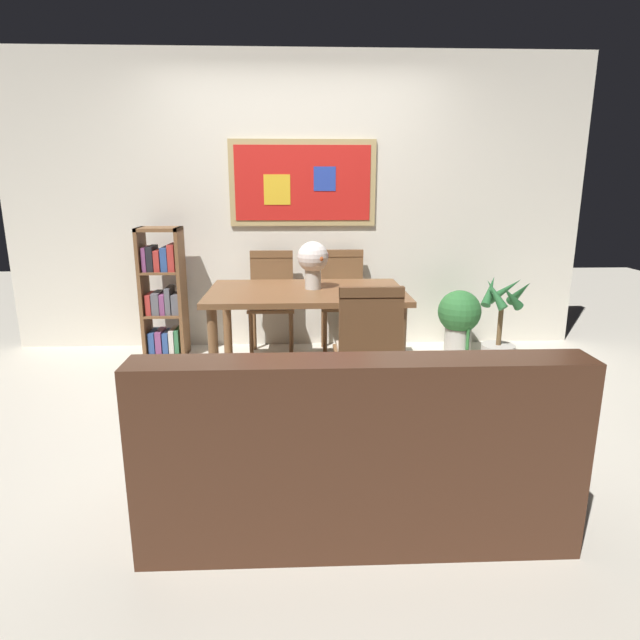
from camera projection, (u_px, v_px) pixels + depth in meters
name	position (u px, v px, depth m)	size (l,w,h in m)	color
ground_plane	(300.00, 406.00, 3.70)	(12.00, 12.00, 0.00)	beige
wall_back_with_painting	(298.00, 204.00, 4.85)	(5.20, 0.14, 2.60)	silver
dining_table	(307.00, 302.00, 4.01)	(1.46, 0.91, 0.72)	brown
dining_chair_far_right	(343.00, 293.00, 4.81)	(0.40, 0.41, 0.91)	brown
dining_chair_far_left	(272.00, 294.00, 4.75)	(0.40, 0.41, 0.91)	brown
dining_chair_near_right	(369.00, 343.00, 3.29)	(0.40, 0.41, 0.91)	brown
leather_couch	(353.00, 453.00, 2.42)	(1.80, 0.84, 0.84)	#472819
bookshelf	(164.00, 297.00, 4.67)	(0.36, 0.28, 1.13)	brown
potted_ivy	(459.00, 317.00, 4.79)	(0.38, 0.38, 0.58)	#B2ADA3
potted_palm	(500.00, 332.00, 4.43)	(0.40, 0.40, 0.76)	#B2ADA3
flower_vase	(313.00, 260.00, 3.98)	(0.23, 0.23, 0.36)	beige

